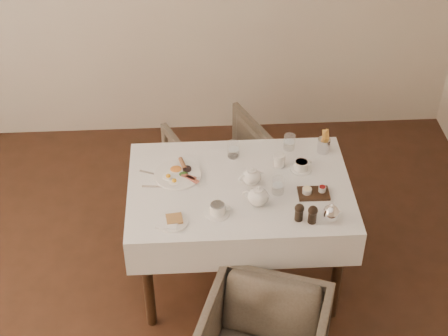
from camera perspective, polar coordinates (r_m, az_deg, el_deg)
table at (r=4.00m, az=1.28°, el=-2.75°), size 1.28×0.88×0.75m
armchair_far at (r=4.84m, az=-0.42°, el=0.31°), size 0.82×0.82×0.57m
breakfast_plate at (r=4.00m, az=-3.84°, el=-0.47°), size 0.28×0.28×0.03m
side_plate at (r=3.70m, az=-4.40°, el=-4.46°), size 0.18×0.17×0.02m
teapot_centre at (r=3.90m, az=2.31°, el=-0.64°), size 0.18×0.16×0.12m
teapot_front at (r=3.76m, az=2.84°, el=-2.29°), size 0.19×0.17×0.13m
creamer at (r=4.06m, az=4.62°, el=0.68°), size 0.07×0.07×0.08m
teacup_near at (r=3.72m, az=-0.55°, el=-3.47°), size 0.14×0.14×0.07m
teacup_far at (r=4.04m, az=6.44°, el=0.16°), size 0.13×0.13×0.06m
glass_left at (r=4.11m, az=0.80°, el=1.56°), size 0.07×0.07×0.10m
glass_mid at (r=3.86m, az=4.52°, el=-1.46°), size 0.09×0.09×0.10m
glass_right at (r=4.19m, az=5.46°, el=2.16°), size 0.09×0.09×0.10m
condiment_board at (r=3.89m, az=7.44°, el=-2.03°), size 0.18×0.12×0.04m
pepper_mill_left at (r=3.69m, az=6.26°, el=-3.66°), size 0.07×0.07×0.11m
pepper_mill_right at (r=3.69m, az=7.37°, el=-3.84°), size 0.07×0.07×0.11m
silver_pot at (r=3.71m, az=8.90°, el=-3.64°), size 0.11×0.09×0.12m
fries_cup at (r=4.18m, az=8.32°, el=2.16°), size 0.08×0.08×0.16m
cutlery_fork at (r=4.02m, az=-5.87°, el=-0.49°), size 0.17×0.08×0.00m
cutlery_knife at (r=3.93m, az=-5.48°, el=-1.56°), size 0.19×0.03×0.00m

